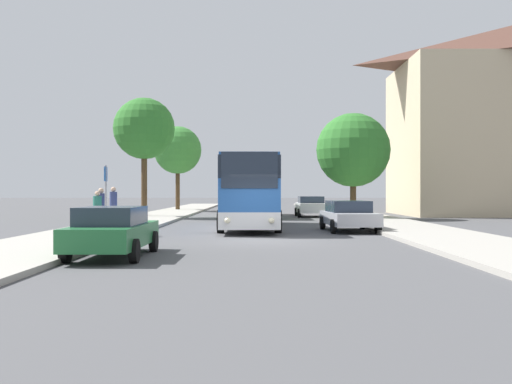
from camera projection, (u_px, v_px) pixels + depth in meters
name	position (u px, v px, depth m)	size (l,w,h in m)	color
ground_plane	(261.00, 241.00, 21.74)	(300.00, 300.00, 0.00)	#4C4C4F
sidewalk_left	(68.00, 239.00, 21.74)	(4.00, 120.00, 0.15)	#A39E93
sidewalk_right	(453.00, 239.00, 21.74)	(4.00, 120.00, 0.15)	#A39E93
bus_front	(249.00, 191.00, 29.39)	(2.90, 11.62, 3.40)	silver
bus_middle	(251.00, 192.00, 43.13)	(2.88, 10.93, 3.35)	#238942
parked_car_left_curb	(113.00, 230.00, 16.41)	(1.94, 4.67, 1.39)	#236B38
parked_car_right_near	(349.00, 215.00, 27.14)	(2.31, 4.78, 1.38)	#B7B7BC
parked_car_right_far	(311.00, 206.00, 42.89)	(2.15, 4.38, 1.46)	silver
bus_stop_sign	(106.00, 191.00, 24.50)	(0.08, 0.45, 2.73)	gray
pedestrian_waiting_near	(114.00, 206.00, 29.39)	(0.36, 0.36, 1.88)	#23232D
pedestrian_waiting_far	(101.00, 208.00, 26.08)	(0.36, 0.36, 1.81)	#23232D
pedestrian_walking_back	(97.00, 211.00, 25.32)	(0.36, 0.36, 1.68)	#23232D
tree_left_near	(144.00, 129.00, 40.96)	(4.20, 4.20, 8.08)	#47331E
tree_left_far	(178.00, 150.00, 55.59)	(4.43, 4.43, 7.73)	#47331E
tree_right_near	(353.00, 150.00, 39.24)	(4.84, 4.84, 6.80)	#47331E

